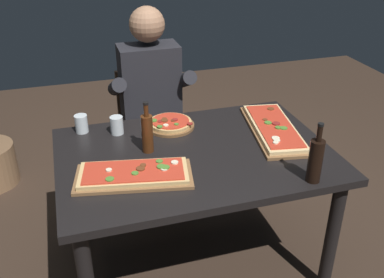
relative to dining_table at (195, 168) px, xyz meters
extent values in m
plane|color=#38281E|center=(0.00, 0.00, -0.64)|extent=(6.40, 6.40, 0.00)
cube|color=black|center=(0.00, 0.00, 0.08)|extent=(1.40, 0.96, 0.04)
cylinder|color=black|center=(0.62, -0.40, -0.29)|extent=(0.07, 0.07, 0.70)
cylinder|color=black|center=(-0.62, 0.40, -0.29)|extent=(0.07, 0.07, 0.70)
cylinder|color=black|center=(0.62, 0.40, -0.29)|extent=(0.07, 0.07, 0.70)
cube|color=brown|center=(-0.34, -0.15, 0.10)|extent=(0.58, 0.35, 0.02)
cube|color=#DBB270|center=(-0.34, -0.15, 0.12)|extent=(0.53, 0.31, 0.02)
cube|color=red|center=(-0.34, -0.15, 0.13)|extent=(0.49, 0.28, 0.01)
cylinder|color=#4C7F2D|center=(-0.21, -0.11, 0.14)|extent=(0.03, 0.03, 0.01)
cylinder|color=beige|center=(-0.45, -0.12, 0.14)|extent=(0.03, 0.03, 0.01)
cylinder|color=#4C7F2D|center=(-0.46, -0.20, 0.14)|extent=(0.04, 0.04, 0.01)
cylinder|color=#4C7F2D|center=(-0.21, -0.16, 0.14)|extent=(0.04, 0.04, 0.01)
cylinder|color=brown|center=(-0.29, -0.13, 0.14)|extent=(0.03, 0.03, 0.01)
cylinder|color=beige|center=(-0.14, -0.14, 0.14)|extent=(0.03, 0.03, 0.01)
cylinder|color=beige|center=(-0.21, -0.18, 0.14)|extent=(0.03, 0.03, 0.01)
cylinder|color=#4C7F2D|center=(-0.34, -0.18, 0.14)|extent=(0.03, 0.03, 0.01)
cylinder|color=#4C7F2D|center=(-0.20, -0.17, 0.14)|extent=(0.04, 0.04, 0.01)
cylinder|color=brown|center=(-0.31, -0.15, 0.14)|extent=(0.04, 0.04, 0.01)
cube|color=brown|center=(0.49, 0.09, 0.10)|extent=(0.35, 0.66, 0.02)
cube|color=#E5C184|center=(0.49, 0.09, 0.12)|extent=(0.31, 0.61, 0.02)
cube|color=red|center=(0.49, 0.09, 0.13)|extent=(0.28, 0.56, 0.01)
cylinder|color=beige|center=(0.42, -0.09, 0.14)|extent=(0.04, 0.04, 0.01)
cylinder|color=brown|center=(0.47, 0.17, 0.14)|extent=(0.03, 0.03, 0.00)
cylinder|color=#4C7F2D|center=(0.47, 0.12, 0.14)|extent=(0.04, 0.04, 0.01)
cylinder|color=maroon|center=(0.51, 0.10, 0.14)|extent=(0.04, 0.04, 0.01)
cylinder|color=brown|center=(0.57, 0.29, 0.14)|extent=(0.04, 0.04, 0.00)
cylinder|color=beige|center=(0.40, -0.10, 0.14)|extent=(0.03, 0.03, 0.01)
cylinder|color=beige|center=(0.43, -0.06, 0.14)|extent=(0.04, 0.04, 0.01)
cylinder|color=#4C7F2D|center=(0.52, 0.04, 0.14)|extent=(0.04, 0.04, 0.00)
cylinder|color=#4C7F2D|center=(0.49, 0.05, 0.14)|extent=(0.03, 0.03, 0.01)
cylinder|color=brown|center=(-0.05, 0.31, 0.10)|extent=(0.27, 0.27, 0.02)
cylinder|color=tan|center=(-0.05, 0.31, 0.12)|extent=(0.24, 0.24, 0.02)
cylinder|color=red|center=(-0.05, 0.31, 0.13)|extent=(0.21, 0.21, 0.01)
cylinder|color=brown|center=(-0.03, 0.30, 0.14)|extent=(0.03, 0.03, 0.00)
cylinder|color=maroon|center=(-0.02, 0.31, 0.14)|extent=(0.03, 0.03, 0.01)
cylinder|color=#4C7F2D|center=(-0.13, 0.25, 0.14)|extent=(0.03, 0.03, 0.01)
cylinder|color=brown|center=(-0.08, 0.34, 0.14)|extent=(0.03, 0.03, 0.01)
cylinder|color=maroon|center=(-0.11, 0.31, 0.14)|extent=(0.03, 0.03, 0.01)
cylinder|color=brown|center=(-0.08, 0.32, 0.14)|extent=(0.04, 0.04, 0.01)
cylinder|color=#4C7F2D|center=(-0.03, 0.25, 0.14)|extent=(0.03, 0.03, 0.01)
cylinder|color=#4C7F2D|center=(-0.14, 0.34, 0.14)|extent=(0.04, 0.04, 0.01)
cylinder|color=maroon|center=(0.04, 0.24, 0.14)|extent=(0.03, 0.03, 0.00)
cylinder|color=beige|center=(-0.09, 0.26, 0.14)|extent=(0.03, 0.03, 0.01)
cylinder|color=black|center=(0.44, -0.41, 0.20)|extent=(0.07, 0.07, 0.21)
cylinder|color=black|center=(0.44, -0.41, 0.34)|extent=(0.02, 0.02, 0.07)
cylinder|color=black|center=(0.44, -0.41, 0.38)|extent=(0.03, 0.03, 0.01)
cylinder|color=#47230F|center=(-0.23, 0.08, 0.19)|extent=(0.06, 0.06, 0.20)
cylinder|color=#47230F|center=(-0.23, 0.08, 0.33)|extent=(0.02, 0.02, 0.06)
cylinder|color=black|center=(-0.23, 0.08, 0.36)|extent=(0.03, 0.03, 0.01)
cylinder|color=silver|center=(-0.35, 0.32, 0.15)|extent=(0.07, 0.07, 0.10)
cylinder|color=silver|center=(-0.54, 0.40, 0.15)|extent=(0.07, 0.07, 0.10)
cylinder|color=silver|center=(-0.54, 0.40, 0.11)|extent=(0.06, 0.06, 0.04)
cube|color=#3D2B1E|center=(-0.07, 0.78, -0.21)|extent=(0.44, 0.44, 0.04)
cube|color=#3D2B1E|center=(-0.07, 0.98, 0.02)|extent=(0.40, 0.04, 0.42)
cylinder|color=#3D2B1E|center=(-0.26, 0.59, -0.44)|extent=(0.04, 0.04, 0.41)
cylinder|color=#3D2B1E|center=(0.12, 0.59, -0.44)|extent=(0.04, 0.04, 0.41)
cylinder|color=#3D2B1E|center=(-0.26, 0.97, -0.44)|extent=(0.04, 0.04, 0.41)
cylinder|color=#3D2B1E|center=(0.12, 0.97, -0.44)|extent=(0.04, 0.04, 0.41)
cylinder|color=#23232D|center=(-0.17, 0.60, -0.42)|extent=(0.11, 0.11, 0.45)
cylinder|color=#23232D|center=(0.03, 0.60, -0.42)|extent=(0.11, 0.11, 0.45)
cube|color=#23232D|center=(-0.07, 0.68, -0.13)|extent=(0.34, 0.40, 0.12)
cube|color=#232328|center=(-0.07, 0.78, 0.19)|extent=(0.38, 0.22, 0.52)
sphere|color=#A37556|center=(-0.07, 0.78, 0.58)|extent=(0.22, 0.22, 0.22)
cylinder|color=#232328|center=(-0.29, 0.73, 0.21)|extent=(0.09, 0.31, 0.21)
cylinder|color=#232328|center=(0.15, 0.73, 0.21)|extent=(0.09, 0.31, 0.21)
camera|label=1|loc=(-0.59, -1.89, 1.23)|focal=41.33mm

